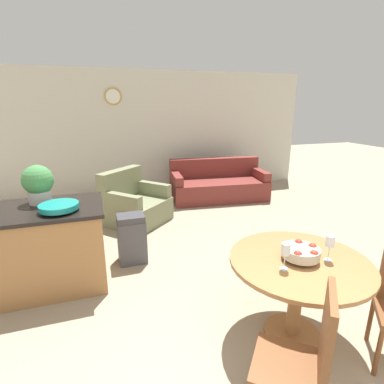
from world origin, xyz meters
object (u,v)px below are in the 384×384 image
object	(u,v)px
kitchen_island	(49,247)
trash_bin	(132,239)
fruit_bowl	(301,252)
armchair	(135,205)
wine_glass_right	(330,242)
couch	(218,185)
wine_glass_left	(286,250)
teal_bowl	(59,207)
dining_table	(298,278)
potted_plant	(38,183)
dining_chair_near_left	(303,358)

from	to	relation	value
kitchen_island	trash_bin	size ratio (longest dim) A/B	1.89
fruit_bowl	armchair	distance (m)	3.34
wine_glass_right	kitchen_island	bearing A→B (deg)	145.14
trash_bin	couch	size ratio (longest dim) A/B	0.31
trash_bin	wine_glass_right	bearing A→B (deg)	-53.18
wine_glass_left	teal_bowl	size ratio (longest dim) A/B	0.56
dining_table	armchair	bearing A→B (deg)	106.79
wine_glass_right	trash_bin	size ratio (longest dim) A/B	0.34
potted_plant	trash_bin	bearing A→B (deg)	3.25
couch	wine_glass_right	bearing A→B (deg)	-94.20
dining_chair_near_left	couch	bearing A→B (deg)	23.29
dining_table	kitchen_island	distance (m)	2.62
fruit_bowl	dining_chair_near_left	bearing A→B (deg)	-124.63
dining_chair_near_left	trash_bin	world-z (taller)	dining_chair_near_left
teal_bowl	armchair	world-z (taller)	teal_bowl
wine_glass_left	armchair	xyz separation A→B (m)	(-0.74, 3.24, -0.62)
trash_bin	dining_table	bearing A→B (deg)	-56.55
dining_chair_near_left	wine_glass_right	distance (m)	0.98
dining_chair_near_left	teal_bowl	size ratio (longest dim) A/B	2.56
kitchen_island	armchair	distance (m)	1.99
potted_plant	dining_chair_near_left	bearing A→B (deg)	-54.73
fruit_bowl	teal_bowl	world-z (taller)	teal_bowl
dining_table	couch	bearing A→B (deg)	76.32
wine_glass_right	armchair	size ratio (longest dim) A/B	0.17
couch	dining_chair_near_left	bearing A→B (deg)	-100.78
couch	armchair	bearing A→B (deg)	-150.62
kitchen_island	potted_plant	distance (m)	0.72
dining_chair_near_left	fruit_bowl	xyz separation A→B (m)	(0.46, 0.67, 0.29)
fruit_bowl	armchair	bearing A→B (deg)	106.81
fruit_bowl	armchair	size ratio (longest dim) A/B	0.24
wine_glass_right	armchair	xyz separation A→B (m)	(-1.17, 3.23, -0.62)
dining_table	kitchen_island	xyz separation A→B (m)	(-2.11, 1.54, -0.12)
wine_glass_right	potted_plant	distance (m)	2.99
wine_glass_left	potted_plant	bearing A→B (deg)	137.11
dining_table	dining_chair_near_left	distance (m)	0.82
dining_table	kitchen_island	size ratio (longest dim) A/B	0.95
couch	armchair	distance (m)	2.09
armchair	trash_bin	bearing A→B (deg)	-141.95
couch	teal_bowl	bearing A→B (deg)	-131.74
wine_glass_left	wine_glass_right	size ratio (longest dim) A/B	1.00
wine_glass_right	teal_bowl	bearing A→B (deg)	146.12
dining_table	potted_plant	xyz separation A→B (m)	(-2.16, 1.73, 0.58)
wine_glass_left	potted_plant	world-z (taller)	potted_plant
dining_table	couch	xyz separation A→B (m)	(0.97, 3.97, -0.30)
kitchen_island	wine_glass_left	bearing A→B (deg)	-40.55
dining_table	fruit_bowl	size ratio (longest dim) A/B	3.80
dining_chair_near_left	potted_plant	world-z (taller)	potted_plant
dining_chair_near_left	wine_glass_left	size ratio (longest dim) A/B	4.58
dining_table	wine_glass_right	xyz separation A→B (m)	(0.21, -0.08, 0.33)
teal_bowl	trash_bin	bearing A→B (deg)	28.65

